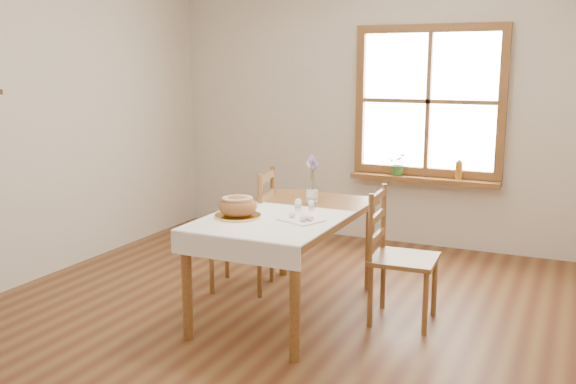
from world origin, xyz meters
name	(u,v)px	position (x,y,z in m)	size (l,w,h in m)	color
ground	(270,325)	(0.00, 0.00, 0.00)	(5.00, 5.00, 0.00)	brown
room_walls	(269,79)	(0.00, 0.00, 1.71)	(4.60, 5.10, 2.65)	beige
window	(429,101)	(0.50, 2.47, 1.45)	(1.46, 0.08, 1.46)	olive
window_sill	(424,179)	(0.50, 2.40, 0.69)	(1.46, 0.20, 0.05)	olive
dining_table	(288,224)	(0.00, 0.30, 0.66)	(0.90, 1.60, 0.75)	olive
table_linen	(269,221)	(0.00, 0.00, 0.76)	(0.91, 0.99, 0.01)	white
chair_left	(242,229)	(-0.55, 0.60, 0.49)	(0.46, 0.48, 0.98)	olive
chair_right	(404,257)	(0.83, 0.46, 0.47)	(0.44, 0.46, 0.95)	olive
bread_plate	(238,216)	(-0.23, -0.02, 0.77)	(0.31, 0.31, 0.02)	white
bread_loaf	(238,204)	(-0.23, -0.02, 0.85)	(0.27, 0.27, 0.15)	#925C34
egg_napkin	(301,220)	(0.21, 0.07, 0.77)	(0.26, 0.22, 0.01)	white
eggs	(301,216)	(0.21, 0.07, 0.79)	(0.20, 0.18, 0.04)	white
salt_shaker	(298,205)	(0.07, 0.32, 0.81)	(0.05, 0.05, 0.09)	white
pepper_shaker	(311,205)	(0.15, 0.37, 0.80)	(0.04, 0.04, 0.08)	white
flower_vase	(312,197)	(0.03, 0.67, 0.80)	(0.09, 0.09, 0.09)	white
lavender_bouquet	(312,173)	(0.03, 0.67, 0.99)	(0.15, 0.15, 0.28)	#79599D
potted_plant	(399,166)	(0.24, 2.40, 0.80)	(0.20, 0.23, 0.18)	#35712D
amber_bottle	(459,170)	(0.83, 2.40, 0.81)	(0.07, 0.07, 0.19)	#A9681F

